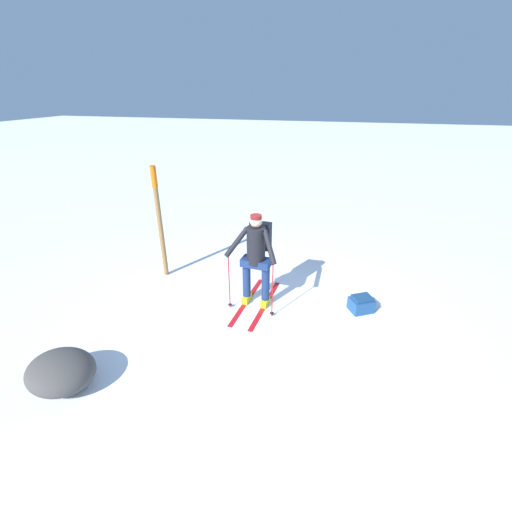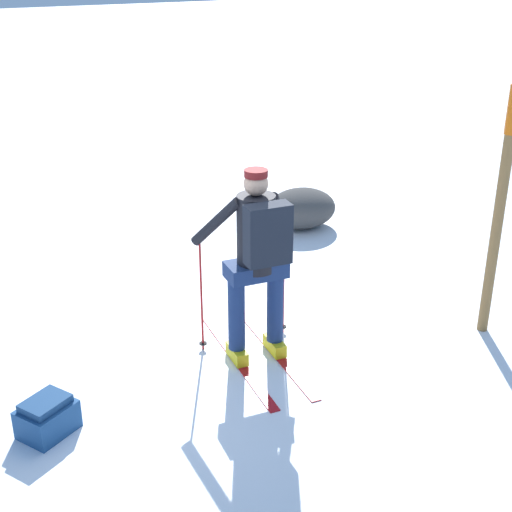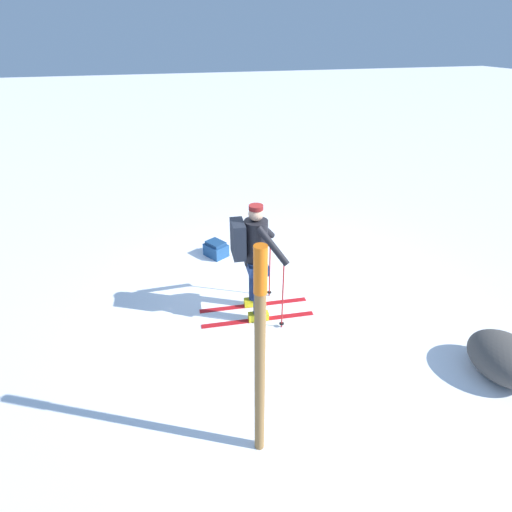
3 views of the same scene
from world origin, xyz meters
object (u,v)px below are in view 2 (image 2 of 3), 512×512
object	(u,v)px
dropped_backpack	(47,417)
trail_marker	(501,196)
rock_boulder	(301,208)
skier	(257,254)

from	to	relation	value
dropped_backpack	trail_marker	xyz separation A→B (m)	(-4.11, 0.32, 1.23)
rock_boulder	trail_marker	bearing A→B (deg)	92.89
dropped_backpack	rock_boulder	world-z (taller)	rock_boulder
skier	rock_boulder	world-z (taller)	skier
skier	dropped_backpack	world-z (taller)	skier
trail_marker	rock_boulder	world-z (taller)	trail_marker
trail_marker	rock_boulder	bearing A→B (deg)	-87.11
skier	dropped_backpack	distance (m)	2.12
dropped_backpack	rock_boulder	distance (m)	4.88
trail_marker	skier	bearing A→B (deg)	-13.92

